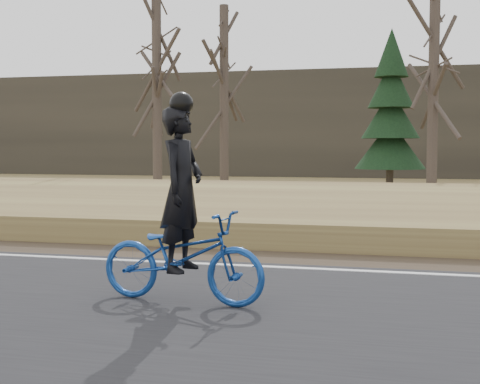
# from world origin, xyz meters

# --- Properties ---
(treeline_backdrop) EXTENTS (120.00, 4.00, 6.00)m
(treeline_backdrop) POSITION_xyz_m (0.00, 30.00, 3.00)
(treeline_backdrop) COLOR #383328
(treeline_backdrop) RESTS_ON ground
(cyclist) EXTENTS (1.99, 0.90, 2.30)m
(cyclist) POSITION_xyz_m (-4.40, -2.11, 0.79)
(cyclist) COLOR navy
(cyclist) RESTS_ON road
(bare_tree_far_left) EXTENTS (0.36, 0.36, 7.50)m
(bare_tree_far_left) POSITION_xyz_m (-11.36, 15.20, 3.75)
(bare_tree_far_left) COLOR #473C34
(bare_tree_far_left) RESTS_ON ground
(bare_tree_left) EXTENTS (0.36, 0.36, 7.38)m
(bare_tree_left) POSITION_xyz_m (-9.22, 17.12, 3.69)
(bare_tree_left) COLOR #473C34
(bare_tree_left) RESTS_ON ground
(bare_tree_near_left) EXTENTS (0.36, 0.36, 7.03)m
(bare_tree_near_left) POSITION_xyz_m (-1.22, 14.18, 3.51)
(bare_tree_near_left) COLOR #473C34
(bare_tree_near_left) RESTS_ON ground
(conifer) EXTENTS (2.60, 2.60, 6.08)m
(conifer) POSITION_xyz_m (-2.64, 16.39, 2.88)
(conifer) COLOR #473C34
(conifer) RESTS_ON ground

